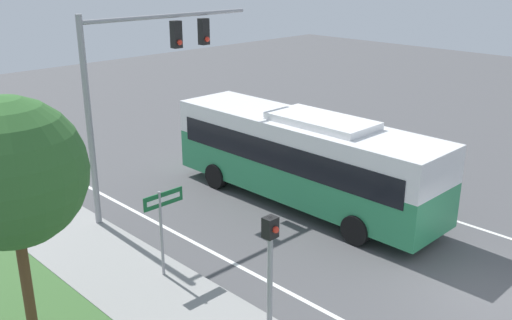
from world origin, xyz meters
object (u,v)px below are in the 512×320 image
at_px(bus, 303,154).
at_px(signal_gantry, 140,71).
at_px(pedestrian_signal, 270,266).
at_px(street_sign, 162,218).

xyz_separation_m(bus, signal_gantry, (-4.16, 3.44, 2.99)).
bearing_deg(bus, pedestrian_signal, -143.69).
distance_m(pedestrian_signal, street_sign, 4.35).
bearing_deg(signal_gantry, street_sign, -119.26).
bearing_deg(pedestrian_signal, street_sign, 85.10).
height_order(bus, pedestrian_signal, pedestrian_signal).
bearing_deg(bus, street_sign, -173.41).
bearing_deg(pedestrian_signal, bus, 36.31).
relative_size(signal_gantry, street_sign, 2.64).
bearing_deg(street_sign, signal_gantry, 60.74).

